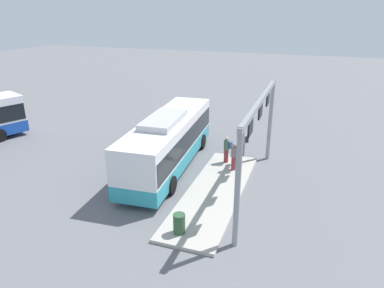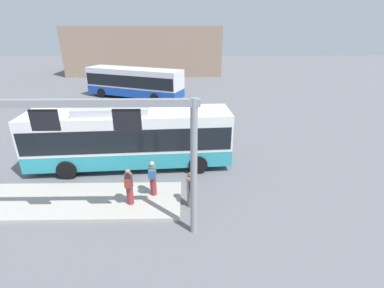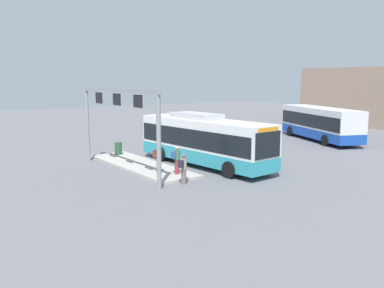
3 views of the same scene
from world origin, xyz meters
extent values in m
plane|color=slate|center=(0.00, 0.00, 0.00)|extent=(120.00, 120.00, 0.00)
cube|color=#B2ADA3|center=(-2.25, -3.56, 0.08)|extent=(10.00, 2.80, 0.16)
cube|color=teal|center=(0.00, 0.00, 0.77)|extent=(10.84, 3.20, 0.85)
cube|color=white|center=(0.00, 0.00, 2.15)|extent=(10.84, 3.20, 1.90)
cube|color=black|center=(0.00, 0.00, 1.95)|extent=(10.63, 3.23, 1.20)
cube|color=black|center=(5.36, 0.36, 2.05)|extent=(0.18, 2.12, 1.50)
cube|color=#B7B7BC|center=(-0.80, -0.05, 3.28)|extent=(3.85, 1.99, 0.36)
cube|color=orange|center=(5.29, 0.35, 2.90)|extent=(0.24, 1.75, 0.28)
cylinder|color=black|center=(3.46, 1.43, 0.50)|extent=(1.02, 0.37, 1.00)
cylinder|color=black|center=(3.62, -0.96, 0.50)|extent=(1.02, 0.37, 1.00)
cylinder|color=black|center=(-3.22, 0.99, 0.50)|extent=(1.02, 0.37, 1.00)
cylinder|color=black|center=(-3.06, -1.41, 0.50)|extent=(1.02, 0.37, 1.00)
cube|color=#1947AD|center=(-2.49, 15.73, 0.77)|extent=(10.64, 6.38, 0.85)
cube|color=silver|center=(-2.49, 15.73, 2.15)|extent=(10.64, 6.38, 1.90)
cube|color=black|center=(-2.49, 15.73, 1.95)|extent=(10.46, 6.34, 1.20)
cylinder|color=black|center=(-6.13, 15.96, 0.50)|extent=(1.04, 0.67, 1.00)
cylinder|color=black|center=(-5.20, 18.18, 0.50)|extent=(1.04, 0.67, 1.00)
cylinder|color=black|center=(-0.15, 13.44, 0.50)|extent=(1.04, 0.67, 1.00)
cylinder|color=black|center=(0.78, 15.65, 0.50)|extent=(1.04, 0.67, 1.00)
cylinder|color=slate|center=(3.19, -3.90, 0.42)|extent=(0.35, 0.35, 0.85)
cylinder|color=gray|center=(3.19, -3.90, 1.15)|extent=(0.43, 0.43, 0.60)
sphere|color=brown|center=(3.19, -3.90, 1.56)|extent=(0.22, 0.22, 0.22)
cube|color=#26262D|center=(3.26, -4.15, 1.18)|extent=(0.32, 0.25, 0.40)
cylinder|color=maroon|center=(1.52, -3.21, 0.58)|extent=(0.28, 0.28, 0.85)
cylinder|color=#476B4C|center=(1.52, -3.21, 1.31)|extent=(0.34, 0.34, 0.60)
sphere|color=tan|center=(1.52, -3.21, 1.72)|extent=(0.22, 0.22, 0.22)
cube|color=#335993|center=(1.52, -3.47, 1.34)|extent=(0.28, 0.18, 0.40)
cylinder|color=maroon|center=(0.60, -3.89, 0.58)|extent=(0.31, 0.31, 0.85)
cylinder|color=slate|center=(0.60, -3.89, 1.31)|extent=(0.37, 0.37, 0.60)
sphere|color=#9E755B|center=(0.60, -3.89, 1.72)|extent=(0.22, 0.22, 0.22)
cube|color=maroon|center=(0.63, -4.15, 1.34)|extent=(0.30, 0.21, 0.40)
cylinder|color=gray|center=(3.29, -5.53, 2.60)|extent=(0.24, 0.24, 5.20)
cube|color=gray|center=(-1.44, -5.53, 5.05)|extent=(9.87, 0.20, 0.24)
cube|color=black|center=(-1.44, -5.53, 4.50)|extent=(0.90, 0.08, 0.70)
cube|color=black|center=(1.16, -5.53, 4.50)|extent=(0.90, 0.08, 0.70)
cube|color=gray|center=(-3.43, 32.45, 3.58)|extent=(23.35, 8.00, 7.17)
camera|label=1|loc=(-18.11, -7.86, 9.20)|focal=32.70mm
camera|label=2|loc=(3.07, -13.98, 7.28)|focal=25.99mm
camera|label=3|loc=(20.85, -16.33, 5.66)|focal=37.91mm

